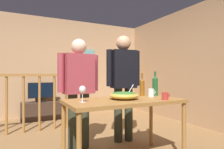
{
  "coord_description": "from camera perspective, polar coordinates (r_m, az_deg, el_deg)",
  "views": [
    {
      "loc": [
        -0.95,
        -2.42,
        1.04
      ],
      "look_at": [
        0.21,
        -0.11,
        1.05
      ],
      "focal_mm": 30.73,
      "sensor_mm": 36.0,
      "label": 1
    }
  ],
  "objects": [
    {
      "name": "mug_red",
      "position": [
        2.35,
        15.56,
        -6.2
      ],
      "size": [
        0.11,
        0.07,
        0.09
      ],
      "color": "#B7332D",
      "rests_on": "serving_table"
    },
    {
      "name": "mug_white",
      "position": [
        2.63,
        11.56,
        -5.33
      ],
      "size": [
        0.12,
        0.08,
        0.11
      ],
      "color": "white",
      "rests_on": "serving_table"
    },
    {
      "name": "serving_table",
      "position": [
        2.33,
        3.59,
        -9.3
      ],
      "size": [
        1.38,
        0.71,
        0.75
      ],
      "color": "#9E6B33",
      "rests_on": "ground_plane"
    },
    {
      "name": "wine_bottle_amber",
      "position": [
        2.73,
        8.97,
        -3.64
      ],
      "size": [
        0.07,
        0.07,
        0.32
      ],
      "color": "brown",
      "rests_on": "serving_table"
    },
    {
      "name": "side_wall_right",
      "position": [
        4.68,
        19.61,
        2.46
      ],
      "size": [
        0.1,
        4.05,
        2.51
      ],
      "primitive_type": "cube",
      "color": "tan",
      "rests_on": "ground_plane"
    },
    {
      "name": "stair_railing",
      "position": [
        3.83,
        -23.94,
        -6.23
      ],
      "size": [
        2.25,
        0.1,
        1.12
      ],
      "color": "#9E6B33",
      "rests_on": "ground_plane"
    },
    {
      "name": "framed_picture",
      "position": [
        5.39,
        -7.33,
        5.07
      ],
      "size": [
        0.41,
        0.03,
        0.45
      ],
      "primitive_type": "cube",
      "color": "#659F9D"
    },
    {
      "name": "tv_console",
      "position": [
        4.88,
        -20.24,
        -10.06
      ],
      "size": [
        0.9,
        0.4,
        0.41
      ],
      "primitive_type": "cube",
      "color": "#38281E",
      "rests_on": "ground_plane"
    },
    {
      "name": "person_standing_left",
      "position": [
        2.75,
        -9.84,
        -2.78
      ],
      "size": [
        0.6,
        0.26,
        1.55
      ],
      "rotation": [
        0.0,
        0.0,
        3.25
      ],
      "color": "#2D3323",
      "rests_on": "ground_plane"
    },
    {
      "name": "salad_bowl",
      "position": [
        2.33,
        3.61,
        -6.13
      ],
      "size": [
        0.36,
        0.36,
        0.18
      ],
      "color": "gold",
      "rests_on": "serving_table"
    },
    {
      "name": "wine_glass",
      "position": [
        2.08,
        -8.79,
        -4.67
      ],
      "size": [
        0.07,
        0.07,
        0.18
      ],
      "color": "silver",
      "rests_on": "serving_table"
    },
    {
      "name": "flat_screen_tv",
      "position": [
        4.79,
        -20.19,
        -4.52
      ],
      "size": [
        0.6,
        0.12,
        0.46
      ],
      "color": "black",
      "rests_on": "tv_console"
    },
    {
      "name": "person_standing_right",
      "position": [
        3.04,
        3.42,
        -1.26
      ],
      "size": [
        0.56,
        0.26,
        1.67
      ],
      "rotation": [
        0.0,
        0.0,
        3.04
      ],
      "color": "#2D3323",
      "rests_on": "ground_plane"
    },
    {
      "name": "wine_bottle_green",
      "position": [
        2.81,
        12.71,
        -3.17
      ],
      "size": [
        0.08,
        0.08,
        0.35
      ],
      "color": "#1E5628",
      "rests_on": "serving_table"
    },
    {
      "name": "back_wall",
      "position": [
        5.22,
        -16.15,
        2.19
      ],
      "size": [
        4.86,
        0.1,
        2.51
      ],
      "primitive_type": "cube",
      "color": "tan",
      "rests_on": "ground_plane"
    }
  ]
}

